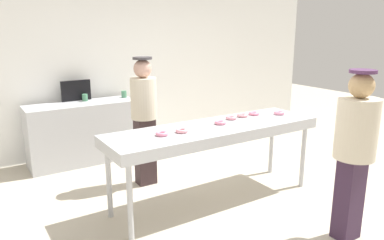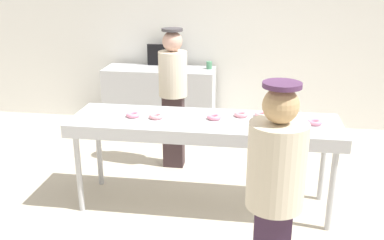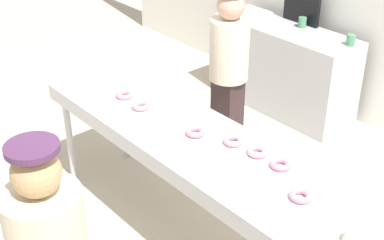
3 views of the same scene
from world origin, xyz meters
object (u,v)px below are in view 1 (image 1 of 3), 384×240
(strawberry_donut_3, at_px, (242,115))
(worker_baker, at_px, (144,114))
(menu_display, at_px, (76,91))
(paper_cup_0, at_px, (85,98))
(strawberry_donut_5, at_px, (220,123))
(strawberry_donut_6, at_px, (254,113))
(paper_cup_1, at_px, (124,94))
(strawberry_donut_1, at_px, (279,113))
(strawberry_donut_0, at_px, (182,131))
(strawberry_donut_2, at_px, (231,118))
(prep_counter, at_px, (83,133))
(strawberry_donut_4, at_px, (162,134))
(customer_waiting, at_px, (355,144))
(fryer_conveyor, at_px, (215,132))

(strawberry_donut_3, xyz_separation_m, worker_baker, (-1.01, 0.72, 0.00))
(menu_display, bearing_deg, paper_cup_0, -43.29)
(strawberry_donut_5, height_order, strawberry_donut_6, same)
(paper_cup_1, bearing_deg, strawberry_donut_6, -65.68)
(strawberry_donut_1, relative_size, paper_cup_0, 1.28)
(strawberry_donut_3, bearing_deg, strawberry_donut_0, -168.90)
(strawberry_donut_2, relative_size, worker_baker, 0.08)
(prep_counter, bearing_deg, paper_cup_0, 52.17)
(prep_counter, bearing_deg, strawberry_donut_2, -57.84)
(strawberry_donut_2, relative_size, strawberry_donut_4, 1.00)
(menu_display, bearing_deg, strawberry_donut_6, -53.08)
(strawberry_donut_3, bearing_deg, strawberry_donut_1, -17.41)
(strawberry_donut_1, relative_size, customer_waiting, 0.08)
(strawberry_donut_2, bearing_deg, paper_cup_1, 104.44)
(menu_display, bearing_deg, worker_baker, -73.37)
(strawberry_donut_0, bearing_deg, menu_display, 100.58)
(strawberry_donut_3, bearing_deg, fryer_conveyor, -162.78)
(strawberry_donut_4, relative_size, paper_cup_0, 1.28)
(strawberry_donut_0, distance_m, worker_baker, 0.92)
(strawberry_donut_4, bearing_deg, paper_cup_1, 77.33)
(strawberry_donut_3, relative_size, strawberry_donut_6, 1.00)
(fryer_conveyor, xyz_separation_m, strawberry_donut_0, (-0.46, -0.03, 0.09))
(strawberry_donut_6, relative_size, menu_display, 0.31)
(strawberry_donut_4, bearing_deg, worker_baker, 76.01)
(fryer_conveyor, xyz_separation_m, strawberry_donut_6, (0.73, 0.17, 0.09))
(strawberry_donut_4, relative_size, customer_waiting, 0.08)
(strawberry_donut_2, height_order, worker_baker, worker_baker)
(strawberry_donut_1, bearing_deg, paper_cup_0, 129.19)
(strawberry_donut_0, height_order, strawberry_donut_3, same)
(strawberry_donut_3, relative_size, strawberry_donut_5, 1.00)
(fryer_conveyor, relative_size, strawberry_donut_4, 18.89)
(strawberry_donut_2, height_order, strawberry_donut_6, same)
(strawberry_donut_1, xyz_separation_m, menu_display, (-1.94, 2.35, 0.14))
(strawberry_donut_0, bearing_deg, strawberry_donut_5, 5.92)
(fryer_conveyor, relative_size, strawberry_donut_6, 18.89)
(strawberry_donut_2, xyz_separation_m, paper_cup_1, (-0.54, 2.08, 0.03))
(strawberry_donut_4, xyz_separation_m, strawberry_donut_5, (0.79, 0.04, 0.00))
(worker_baker, height_order, prep_counter, worker_baker)
(strawberry_donut_2, height_order, prep_counter, strawberry_donut_2)
(paper_cup_1, height_order, menu_display, menu_display)
(fryer_conveyor, distance_m, strawberry_donut_5, 0.13)
(strawberry_donut_0, relative_size, paper_cup_0, 1.28)
(fryer_conveyor, bearing_deg, worker_baker, 117.95)
(strawberry_donut_3, distance_m, customer_waiting, 1.52)
(strawberry_donut_1, bearing_deg, strawberry_donut_4, -178.95)
(strawberry_donut_1, distance_m, prep_counter, 2.91)
(strawberry_donut_1, relative_size, worker_baker, 0.08)
(strawberry_donut_2, distance_m, menu_display, 2.55)
(customer_waiting, distance_m, paper_cup_1, 3.66)
(customer_waiting, distance_m, menu_display, 4.01)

